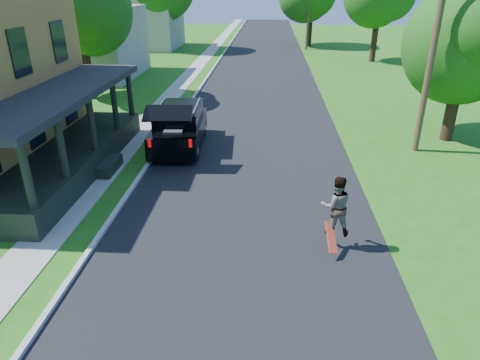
# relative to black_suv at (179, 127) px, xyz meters

# --- Properties ---
(ground) EXTENTS (140.00, 140.00, 0.00)m
(ground) POSITION_rel_black_suv_xyz_m (3.20, -8.85, -0.91)
(ground) COLOR #255E12
(ground) RESTS_ON ground
(street) EXTENTS (8.00, 120.00, 0.02)m
(street) POSITION_rel_black_suv_xyz_m (3.20, 11.15, -0.91)
(street) COLOR black
(street) RESTS_ON ground
(curb) EXTENTS (0.15, 120.00, 0.12)m
(curb) POSITION_rel_black_suv_xyz_m (-0.85, 11.15, -0.91)
(curb) COLOR #ACACA7
(curb) RESTS_ON ground
(sidewalk) EXTENTS (1.30, 120.00, 0.03)m
(sidewalk) POSITION_rel_black_suv_xyz_m (-2.40, 11.15, -0.91)
(sidewalk) COLOR gray
(sidewalk) RESTS_ON ground
(front_walk) EXTENTS (6.50, 1.20, 0.03)m
(front_walk) POSITION_rel_black_suv_xyz_m (-6.30, -2.85, -0.91)
(front_walk) COLOR gray
(front_walk) RESTS_ON ground
(neighbor_house_mid) EXTENTS (12.78, 12.78, 8.30)m
(neighbor_house_mid) POSITION_rel_black_suv_xyz_m (-10.30, 15.15, 3.28)
(neighbor_house_mid) COLOR #A09C8D
(neighbor_house_mid) RESTS_ON ground
(neighbor_house_far) EXTENTS (12.78, 12.78, 8.30)m
(neighbor_house_far) POSITION_rel_black_suv_xyz_m (-10.30, 31.15, 3.28)
(neighbor_house_far) COLOR #A09C8D
(neighbor_house_far) RESTS_ON ground
(black_suv) EXTENTS (2.19, 5.19, 2.38)m
(black_suv) POSITION_rel_black_suv_xyz_m (0.00, 0.00, 0.00)
(black_suv) COLOR black
(black_suv) RESTS_ON ground
(skateboarder) EXTENTS (0.86, 0.69, 1.69)m
(skateboarder) POSITION_rel_black_suv_xyz_m (5.70, -7.35, 0.29)
(skateboarder) COLOR black
(skateboarder) RESTS_ON ground
(skateboard) EXTENTS (0.32, 0.82, 0.61)m
(skateboard) POSITION_rel_black_suv_xyz_m (5.58, -7.77, -0.45)
(skateboard) COLOR #AD230E
(skateboard) RESTS_ON ground
(tree_left_mid) EXTENTS (6.12, 6.34, 8.33)m
(tree_left_mid) POSITION_rel_black_suv_xyz_m (-7.33, 8.37, 4.67)
(tree_left_mid) COLOR black
(tree_left_mid) RESTS_ON ground
(tree_right_near) EXTENTS (5.78, 5.49, 7.39)m
(tree_right_near) POSITION_rel_black_suv_xyz_m (12.00, 1.83, 3.86)
(tree_right_near) COLOR black
(tree_right_near) RESTS_ON ground
(utility_pole_near) EXTENTS (1.61, 0.55, 9.12)m
(utility_pole_near) POSITION_rel_black_suv_xyz_m (10.20, 0.29, 3.79)
(utility_pole_near) COLOR #44361F
(utility_pole_near) RESTS_ON ground
(utility_pole_far) EXTENTS (1.58, 0.26, 9.07)m
(utility_pole_far) POSITION_rel_black_suv_xyz_m (7.74, 30.82, 3.77)
(utility_pole_far) COLOR #44361F
(utility_pole_far) RESTS_ON ground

